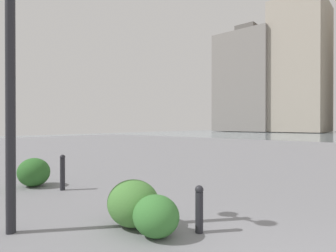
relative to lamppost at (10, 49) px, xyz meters
The scene contains 8 objects.
building_slab 66.78m from the lamppost, 78.88° to the right, with size 10.76×13.62×30.83m.
building_annex 67.53m from the lamppost, 68.69° to the right, with size 13.41×11.21×25.90m.
lamppost is the anchor object (origin of this frame).
bollard_near 3.73m from the lamppost, 139.29° to the right, with size 0.13×0.13×0.72m.
bollard_mid 3.56m from the lamppost, 44.13° to the right, with size 0.13×0.13×0.89m.
shrub_low 3.31m from the lamppost, 143.16° to the right, with size 0.72×0.65×0.61m.
shrub_round 3.02m from the lamppost, 131.07° to the right, with size 0.88×0.79×0.75m.
shrub_wide 4.11m from the lamppost, 28.73° to the right, with size 0.88×0.79×0.75m.
Camera 1 is at (0.05, 2.28, 1.65)m, focal length 29.20 mm.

